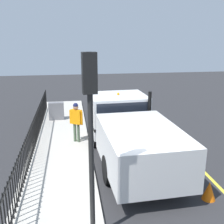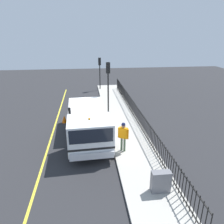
{
  "view_description": "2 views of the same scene",
  "coord_description": "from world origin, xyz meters",
  "px_view_note": "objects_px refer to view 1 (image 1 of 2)",
  "views": [
    {
      "loc": [
        2.2,
        7.35,
        4.76
      ],
      "look_at": [
        0.67,
        -2.72,
        1.88
      ],
      "focal_mm": 44.03,
      "sensor_mm": 36.0,
      "label": 1
    },
    {
      "loc": [
        0.08,
        -15.01,
        6.63
      ],
      "look_at": [
        1.61,
        -2.49,
        1.89
      ],
      "focal_mm": 34.23,
      "sensor_mm": 36.0,
      "label": 2
    }
  ],
  "objects_px": {
    "traffic_light_near": "(90,113)",
    "utility_cabinet": "(56,111)",
    "worker_standing": "(76,118)",
    "traffic_cone": "(209,191)",
    "work_truck": "(128,128)"
  },
  "relations": [
    {
      "from": "worker_standing",
      "to": "traffic_light_near",
      "type": "xyz_separation_m",
      "value": [
        -0.22,
        6.02,
        1.95
      ]
    },
    {
      "from": "worker_standing",
      "to": "work_truck",
      "type": "bearing_deg",
      "value": -9.59
    },
    {
      "from": "traffic_light_near",
      "to": "traffic_cone",
      "type": "bearing_deg",
      "value": 11.4
    },
    {
      "from": "traffic_light_near",
      "to": "utility_cabinet",
      "type": "relative_size",
      "value": 4.37
    },
    {
      "from": "utility_cabinet",
      "to": "worker_standing",
      "type": "bearing_deg",
      "value": 106.32
    },
    {
      "from": "worker_standing",
      "to": "traffic_cone",
      "type": "height_order",
      "value": "worker_standing"
    },
    {
      "from": "worker_standing",
      "to": "traffic_light_near",
      "type": "relative_size",
      "value": 0.41
    },
    {
      "from": "work_truck",
      "to": "utility_cabinet",
      "type": "distance_m",
      "value": 6.07
    },
    {
      "from": "traffic_light_near",
      "to": "utility_cabinet",
      "type": "bearing_deg",
      "value": 91.8
    },
    {
      "from": "worker_standing",
      "to": "traffic_light_near",
      "type": "distance_m",
      "value": 6.33
    },
    {
      "from": "traffic_cone",
      "to": "worker_standing",
      "type": "bearing_deg",
      "value": -52.57
    },
    {
      "from": "work_truck",
      "to": "worker_standing",
      "type": "relative_size",
      "value": 3.81
    },
    {
      "from": "worker_standing",
      "to": "traffic_cone",
      "type": "xyz_separation_m",
      "value": [
        -3.77,
        4.93,
        -0.93
      ]
    },
    {
      "from": "utility_cabinet",
      "to": "traffic_cone",
      "type": "distance_m",
      "value": 9.73
    },
    {
      "from": "worker_standing",
      "to": "utility_cabinet",
      "type": "relative_size",
      "value": 1.81
    }
  ]
}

